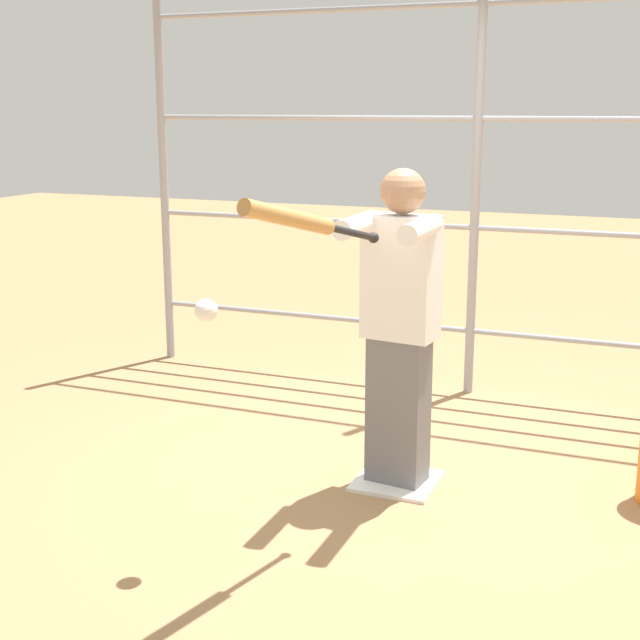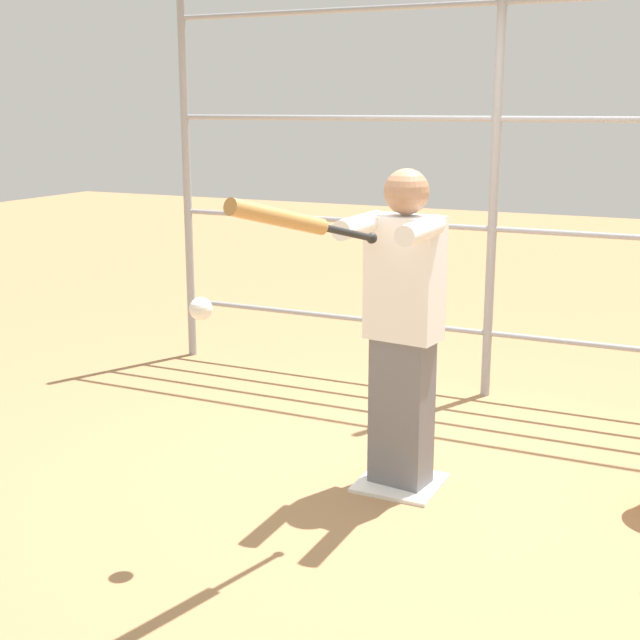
# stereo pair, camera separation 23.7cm
# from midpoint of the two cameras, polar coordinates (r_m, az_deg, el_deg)

# --- Properties ---
(ground_plane) EXTENTS (24.00, 24.00, 0.00)m
(ground_plane) POSITION_cam_midpoint_polar(r_m,az_deg,el_deg) (4.59, 3.43, -10.38)
(ground_plane) COLOR #9E754C
(home_plate) EXTENTS (0.40, 0.40, 0.02)m
(home_plate) POSITION_cam_midpoint_polar(r_m,az_deg,el_deg) (4.59, 3.43, -10.26)
(home_plate) COLOR white
(home_plate) RESTS_ON ground
(fence_backstop) EXTENTS (4.65, 0.06, 2.89)m
(fence_backstop) POSITION_cam_midpoint_polar(r_m,az_deg,el_deg) (5.76, 8.82, 9.22)
(fence_backstop) COLOR #939399
(fence_backstop) RESTS_ON ground
(batter) EXTENTS (0.40, 0.56, 1.58)m
(batter) POSITION_cam_midpoint_polar(r_m,az_deg,el_deg) (4.30, 3.52, -0.01)
(batter) COLOR slate
(batter) RESTS_ON ground
(baseball_bat_swinging) EXTENTS (0.25, 0.88, 0.26)m
(baseball_bat_swinging) POSITION_cam_midpoint_polar(r_m,az_deg,el_deg) (3.40, -3.26, 6.37)
(baseball_bat_swinging) COLOR black
(softball_in_flight) EXTENTS (0.10, 0.10, 0.10)m
(softball_in_flight) POSITION_cam_midpoint_polar(r_m,az_deg,el_deg) (3.64, -9.15, 0.60)
(softball_in_flight) COLOR white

